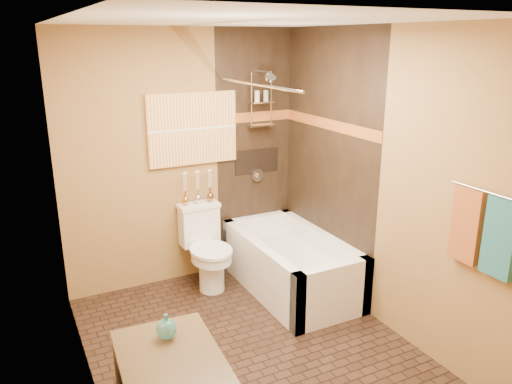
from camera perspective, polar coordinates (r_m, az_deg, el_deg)
floor at (r=4.19m, az=-0.42°, el=-17.62°), size 3.00×3.00×0.00m
wall_left at (r=3.30m, az=-19.48°, el=-4.06°), size 0.02×3.00×2.50m
wall_right at (r=4.28m, az=14.07°, el=1.18°), size 0.02×3.00×2.50m
wall_back at (r=4.96m, az=-8.27°, el=3.70°), size 2.40×0.02×2.50m
wall_front at (r=2.48m, az=15.58°, el=-10.81°), size 2.40×0.02×2.50m
ceiling at (r=3.44m, az=-0.51°, el=19.02°), size 3.00×3.00×0.00m
alcove_tile_back at (r=5.24m, az=-0.18°, el=4.60°), size 0.85×0.01×2.50m
alcove_tile_right at (r=4.84m, az=8.18°, el=3.35°), size 0.01×1.50×2.50m
mosaic_band_back at (r=5.17m, az=-0.14°, el=8.59°), size 0.85×0.01×0.10m
mosaic_band_right at (r=4.76m, az=8.27°, el=7.67°), size 0.01×1.50×0.10m
alcove_niche at (r=5.27m, az=0.09°, el=3.55°), size 0.50×0.01×0.25m
shower_fixtures at (r=5.08m, az=0.63°, el=8.97°), size 0.24×0.33×1.16m
curtain_rod at (r=4.31m, az=-0.20°, el=12.24°), size 0.03×1.55×0.03m
towel_bar at (r=3.50m, az=24.91°, el=-0.04°), size 0.02×0.55×0.02m
towel_teal at (r=3.51m, az=26.11°, el=-4.78°), size 0.05×0.22×0.52m
towel_rust at (r=3.66m, az=22.91°, el=-3.52°), size 0.05×0.22×0.52m
sunset_painting at (r=4.91m, az=-7.25°, el=7.17°), size 0.90×0.04×0.70m
vanity_mirror at (r=2.38m, az=-16.63°, el=-5.49°), size 0.01×1.00×0.90m
bathtub at (r=4.98m, az=3.98°, el=-8.69°), size 0.80×1.50×0.55m
toilet at (r=4.99m, az=-5.70°, el=-6.28°), size 0.42×0.61×0.81m
teal_bottle at (r=2.94m, az=-10.21°, el=-14.89°), size 0.14×0.14×0.18m
bud_vases at (r=4.96m, az=-6.67°, el=0.62°), size 0.33×0.07×0.33m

